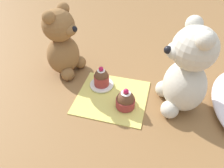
# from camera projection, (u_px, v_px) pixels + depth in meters

# --- Properties ---
(ground_plane) EXTENTS (4.00, 4.00, 0.00)m
(ground_plane) POSITION_uv_depth(u_px,v_px,m) (112.00, 97.00, 0.69)
(ground_plane) COLOR olive
(knitted_placemat) EXTENTS (0.20, 0.22, 0.01)m
(knitted_placemat) POSITION_uv_depth(u_px,v_px,m) (112.00, 97.00, 0.69)
(knitted_placemat) COLOR #E0D166
(knitted_placemat) RESTS_ON ground_plane
(teddy_bear_cream) EXTENTS (0.16, 0.15, 0.27)m
(teddy_bear_cream) POSITION_uv_depth(u_px,v_px,m) (186.00, 72.00, 0.59)
(teddy_bear_cream) COLOR beige
(teddy_bear_cream) RESTS_ON ground_plane
(teddy_bear_tan) EXTENTS (0.14, 0.13, 0.24)m
(teddy_bear_tan) POSITION_uv_depth(u_px,v_px,m) (62.00, 44.00, 0.72)
(teddy_bear_tan) COLOR olive
(teddy_bear_tan) RESTS_ON ground_plane
(cupcake_near_cream_bear) EXTENTS (0.06, 0.06, 0.07)m
(cupcake_near_cream_bear) POSITION_uv_depth(u_px,v_px,m) (125.00, 100.00, 0.64)
(cupcake_near_cream_bear) COLOR #993333
(cupcake_near_cream_bear) RESTS_ON knitted_placemat
(saucer_plate) EXTENTS (0.08, 0.08, 0.01)m
(saucer_plate) POSITION_uv_depth(u_px,v_px,m) (102.00, 85.00, 0.72)
(saucer_plate) COLOR white
(saucer_plate) RESTS_ON knitted_placemat
(cupcake_near_tan_bear) EXTENTS (0.05, 0.05, 0.07)m
(cupcake_near_tan_bear) POSITION_uv_depth(u_px,v_px,m) (101.00, 78.00, 0.70)
(cupcake_near_tan_bear) COLOR #993333
(cupcake_near_tan_bear) RESTS_ON saucer_plate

